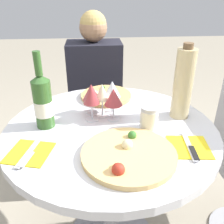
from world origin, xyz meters
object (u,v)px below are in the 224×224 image
object	(u,v)px
seated_diner	(96,110)
tall_carafe	(183,84)
pizza_large	(128,154)
wine_bottle	(43,101)
chair_behind_diner	(96,108)
dining_table	(111,158)

from	to	relation	value
seated_diner	tall_carafe	xyz separation A→B (m)	(0.38, -0.58, 0.41)
pizza_large	wine_bottle	xyz separation A→B (m)	(-0.33, 0.25, 0.11)
chair_behind_diner	seated_diner	xyz separation A→B (m)	(-0.00, -0.15, 0.06)
dining_table	pizza_large	distance (m)	0.29
chair_behind_diner	seated_diner	distance (m)	0.17
dining_table	tall_carafe	world-z (taller)	tall_carafe
seated_diner	wine_bottle	bearing A→B (deg)	69.85
chair_behind_diner	pizza_large	world-z (taller)	chair_behind_diner
tall_carafe	seated_diner	bearing A→B (deg)	123.41
pizza_large	dining_table	bearing A→B (deg)	102.20
tall_carafe	chair_behind_diner	bearing A→B (deg)	117.53
seated_diner	wine_bottle	size ratio (longest dim) A/B	3.61
wine_bottle	tall_carafe	bearing A→B (deg)	3.93
tall_carafe	pizza_large	bearing A→B (deg)	-133.96
dining_table	pizza_large	bearing A→B (deg)	-77.80
seated_diner	wine_bottle	xyz separation A→B (m)	(-0.23, -0.62, 0.37)
seated_diner	wine_bottle	distance (m)	0.75
dining_table	wine_bottle	world-z (taller)	wine_bottle
chair_behind_diner	tall_carafe	size ratio (longest dim) A/B	2.81
seated_diner	tall_carafe	size ratio (longest dim) A/B	3.49
pizza_large	tall_carafe	distance (m)	0.43
seated_diner	pizza_large	bearing A→B (deg)	96.60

